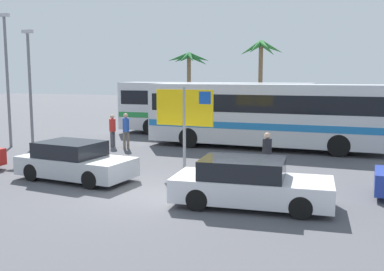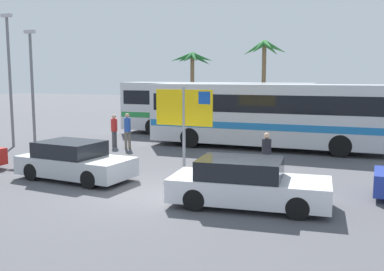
% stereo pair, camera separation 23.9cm
% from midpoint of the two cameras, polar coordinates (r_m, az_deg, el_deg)
% --- Properties ---
extents(ground, '(120.00, 120.00, 0.00)m').
position_cam_midpoint_polar(ground, '(13.97, -6.27, -7.24)').
color(ground, '#4C4C51').
extents(bus_front_coach, '(11.54, 2.48, 3.17)m').
position_cam_midpoint_polar(bus_front_coach, '(22.12, 9.01, 2.92)').
color(bus_front_coach, silver).
rests_on(bus_front_coach, ground).
extents(bus_rear_coach, '(11.54, 2.48, 3.17)m').
position_cam_midpoint_polar(bus_rear_coach, '(26.58, 2.44, 3.80)').
color(bus_rear_coach, silver).
rests_on(bus_rear_coach, ground).
extents(ferry_sign, '(2.20, 0.14, 3.20)m').
position_cam_midpoint_polar(ferry_sign, '(15.92, -1.26, 3.14)').
color(ferry_sign, gray).
rests_on(ferry_sign, ground).
extents(car_silver, '(4.19, 2.15, 1.32)m').
position_cam_midpoint_polar(car_silver, '(15.96, -15.26, -3.25)').
color(car_silver, '#B7BABF').
rests_on(car_silver, ground).
extents(car_white, '(4.49, 2.21, 1.32)m').
position_cam_midpoint_polar(car_white, '(12.41, 6.82, -6.13)').
color(car_white, silver).
rests_on(car_white, ground).
extents(pedestrian_by_bus, '(0.32, 0.32, 1.64)m').
position_cam_midpoint_polar(pedestrian_by_bus, '(15.62, 9.17, -2.09)').
color(pedestrian_by_bus, '#2D2D33').
rests_on(pedestrian_by_bus, ground).
extents(pedestrian_crossing_lot, '(0.32, 0.32, 1.64)m').
position_cam_midpoint_polar(pedestrian_crossing_lot, '(22.77, -10.47, 0.95)').
color(pedestrian_crossing_lot, '#4C4C51').
rests_on(pedestrian_crossing_lot, ground).
extents(pedestrian_near_sign, '(0.32, 0.32, 1.75)m').
position_cam_midpoint_polar(pedestrian_near_sign, '(22.09, -8.78, 0.98)').
color(pedestrian_near_sign, '#706656').
rests_on(pedestrian_near_sign, ground).
extents(lamp_post_left_side, '(0.56, 0.20, 5.78)m').
position_cam_midpoint_polar(lamp_post_left_side, '(23.31, -20.37, 6.28)').
color(lamp_post_left_side, slate).
rests_on(lamp_post_left_side, ground).
extents(lamp_post_right_side, '(0.56, 0.20, 6.59)m').
position_cam_midpoint_polar(lamp_post_right_side, '(24.06, -22.91, 7.17)').
color(lamp_post_right_side, slate).
rests_on(lamp_post_right_side, ground).
extents(palm_tree_seaside, '(3.47, 3.54, 5.47)m').
position_cam_midpoint_polar(palm_tree_seaside, '(36.42, -0.57, 9.21)').
color(palm_tree_seaside, brown).
rests_on(palm_tree_seaside, ground).
extents(palm_tree_inland, '(3.39, 3.25, 6.25)m').
position_cam_midpoint_polar(palm_tree_inland, '(34.31, 8.63, 10.07)').
color(palm_tree_inland, brown).
rests_on(palm_tree_inland, ground).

